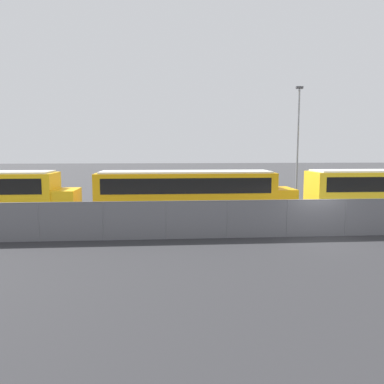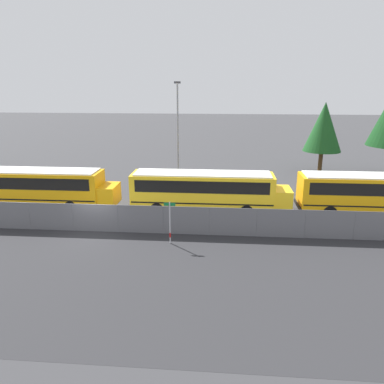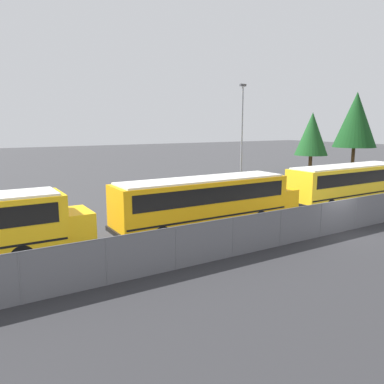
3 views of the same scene
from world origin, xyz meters
TOP-DOWN VIEW (x-y plane):
  - ground_plane at (0.00, 0.00)m, footprint 200.00×200.00m
  - fence at (0.00, -0.00)m, footprint 63.28×0.07m
  - school_bus_1 at (-6.03, 4.36)m, footprint 11.96×2.53m
  - school_bus_2 at (7.05, 4.48)m, footprint 11.96×2.53m
  - light_pole at (3.89, 13.56)m, footprint 0.60×0.24m
  - tree_0 at (18.90, 18.56)m, footprint 4.00×4.00m
  - tree_1 at (25.82, 17.53)m, footprint 5.41×5.41m

SIDE VIEW (x-z plane):
  - ground_plane at x=0.00m, z-range 0.00..0.00m
  - fence at x=0.00m, z-range 0.02..1.91m
  - school_bus_1 at x=-6.03m, z-range 0.30..3.39m
  - school_bus_2 at x=7.05m, z-range 0.30..3.39m
  - tree_0 at x=18.90m, z-range 1.18..8.79m
  - light_pole at x=3.89m, z-range 0.39..10.03m
  - tree_1 at x=25.82m, z-range 1.60..11.86m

